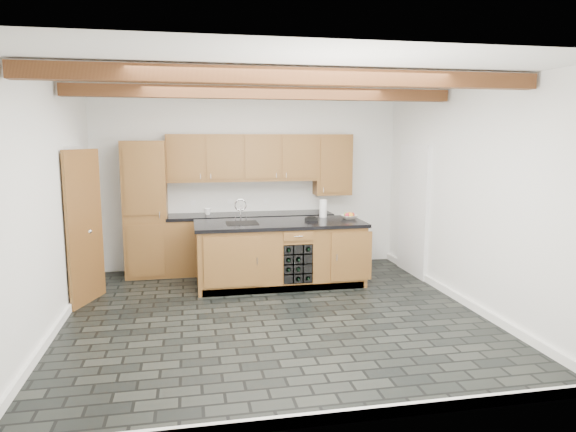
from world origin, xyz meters
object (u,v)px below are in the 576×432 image
island (280,253)px  paper_towel (323,209)px  fruit_bowl (349,217)px  kitchen_scale (311,219)px

island → paper_towel: 1.00m
island → paper_towel: (0.73, 0.34, 0.60)m
fruit_bowl → paper_towel: size_ratio=0.92×
kitchen_scale → fruit_bowl: bearing=22.2°
island → kitchen_scale: 0.69m
island → fruit_bowl: fruit_bowl is taller
fruit_bowl → island: bearing=-175.0°
fruit_bowl → paper_towel: bearing=144.7°
paper_towel → kitchen_scale: bearing=-131.5°
fruit_bowl → paper_towel: 0.43m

